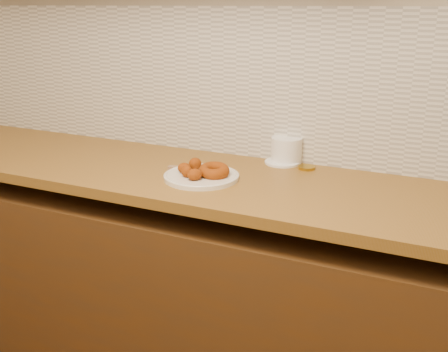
# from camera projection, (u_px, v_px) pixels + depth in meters

# --- Properties ---
(wall_back) EXTENTS (4.00, 0.02, 2.70)m
(wall_back) POSITION_uv_depth(u_px,v_px,m) (336.00, 49.00, 1.94)
(wall_back) COLOR #BEAF94
(wall_back) RESTS_ON ground
(base_cabinet) EXTENTS (3.60, 0.60, 0.77)m
(base_cabinet) POSITION_uv_depth(u_px,v_px,m) (300.00, 316.00, 1.97)
(base_cabinet) COLOR #502C0E
(base_cabinet) RESTS_ON floor
(butcher_block) EXTENTS (2.30, 0.62, 0.04)m
(butcher_block) POSITION_uv_depth(u_px,v_px,m) (147.00, 170.00, 2.08)
(butcher_block) COLOR brown
(butcher_block) RESTS_ON base_cabinet
(backsplash) EXTENTS (3.60, 0.02, 0.60)m
(backsplash) POSITION_uv_depth(u_px,v_px,m) (333.00, 90.00, 1.98)
(backsplash) COLOR silver
(backsplash) RESTS_ON wall_back
(donut_plate) EXTENTS (0.28, 0.28, 0.02)m
(donut_plate) POSITION_uv_depth(u_px,v_px,m) (201.00, 177.00, 1.91)
(donut_plate) COLOR silver
(donut_plate) RESTS_ON butcher_block
(ring_donut) EXTENTS (0.16, 0.16, 0.05)m
(ring_donut) POSITION_uv_depth(u_px,v_px,m) (214.00, 170.00, 1.89)
(ring_donut) COLOR #862E00
(ring_donut) RESTS_ON donut_plate
(fried_dough_chunks) EXTENTS (0.14, 0.18, 0.05)m
(fried_dough_chunks) POSITION_uv_depth(u_px,v_px,m) (191.00, 169.00, 1.90)
(fried_dough_chunks) COLOR #862E00
(fried_dough_chunks) RESTS_ON donut_plate
(plastic_tub) EXTENTS (0.16, 0.16, 0.10)m
(plastic_tub) POSITION_uv_depth(u_px,v_px,m) (287.00, 150.00, 2.09)
(plastic_tub) COLOR white
(plastic_tub) RESTS_ON butcher_block
(tub_lid) EXTENTS (0.18, 0.18, 0.01)m
(tub_lid) POSITION_uv_depth(u_px,v_px,m) (282.00, 162.00, 2.10)
(tub_lid) COLOR white
(tub_lid) RESTS_ON butcher_block
(brass_jar_lid) EXTENTS (0.07, 0.07, 0.01)m
(brass_jar_lid) POSITION_uv_depth(u_px,v_px,m) (306.00, 168.00, 2.02)
(brass_jar_lid) COLOR #AD891F
(brass_jar_lid) RESTS_ON butcher_block
(wooden_utensil) EXTENTS (0.21, 0.06, 0.02)m
(wooden_utensil) POSITION_uv_depth(u_px,v_px,m) (194.00, 170.00, 1.99)
(wooden_utensil) COLOR #8F6B4B
(wooden_utensil) RESTS_ON butcher_block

